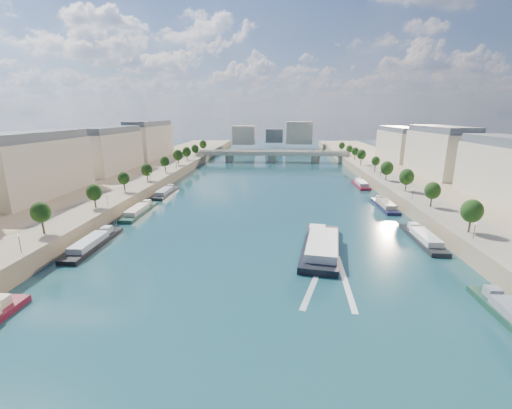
# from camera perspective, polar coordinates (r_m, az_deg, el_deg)

# --- Properties ---
(ground) EXTENTS (700.00, 700.00, 0.00)m
(ground) POSITION_cam_1_polar(r_m,az_deg,el_deg) (141.76, 1.84, 0.64)
(ground) COLOR #0B2631
(ground) RESTS_ON ground
(quay_left) EXTENTS (44.00, 520.00, 5.00)m
(quay_left) POSITION_cam_1_polar(r_m,az_deg,el_deg) (160.37, -24.82, 1.85)
(quay_left) COLOR #9E8460
(quay_left) RESTS_ON ground
(quay_right) EXTENTS (44.00, 520.00, 5.00)m
(quay_right) POSITION_cam_1_polar(r_m,az_deg,el_deg) (156.53, 29.23, 1.03)
(quay_right) COLOR #9E8460
(quay_right) RESTS_ON ground
(pave_left) EXTENTS (14.00, 520.00, 0.10)m
(pave_left) POSITION_cam_1_polar(r_m,az_deg,el_deg) (153.29, -19.98, 2.77)
(pave_left) COLOR gray
(pave_left) RESTS_ON quay_left
(pave_right) EXTENTS (14.00, 520.00, 0.10)m
(pave_right) POSITION_cam_1_polar(r_m,az_deg,el_deg) (150.12, 24.18, 2.11)
(pave_right) COLOR gray
(pave_right) RESTS_ON quay_right
(trees_left) EXTENTS (4.80, 268.80, 8.26)m
(trees_left) POSITION_cam_1_polar(r_m,az_deg,el_deg) (153.34, -19.18, 4.91)
(trees_left) COLOR #382B1E
(trees_left) RESTS_ON ground
(trees_right) EXTENTS (4.80, 268.80, 8.26)m
(trees_right) POSITION_cam_1_polar(r_m,az_deg,el_deg) (157.73, 22.48, 4.86)
(trees_right) COLOR #382B1E
(trees_right) RESTS_ON ground
(lamps_left) EXTENTS (0.36, 200.36, 4.28)m
(lamps_left) POSITION_cam_1_polar(r_m,az_deg,el_deg) (142.00, -19.99, 2.99)
(lamps_left) COLOR black
(lamps_left) RESTS_ON ground
(lamps_right) EXTENTS (0.36, 200.36, 4.28)m
(lamps_right) POSITION_cam_1_polar(r_m,az_deg,el_deg) (152.71, 22.07, 3.58)
(lamps_right) COLOR black
(lamps_right) RESTS_ON ground
(buildings_left) EXTENTS (16.00, 226.00, 23.20)m
(buildings_left) POSITION_cam_1_polar(r_m,az_deg,el_deg) (174.92, -27.27, 7.21)
(buildings_left) COLOR #B7A78C
(buildings_left) RESTS_ON ground
(buildings_right) EXTENTS (16.00, 226.00, 23.20)m
(buildings_right) POSITION_cam_1_polar(r_m,az_deg,el_deg) (170.76, 32.09, 6.44)
(buildings_right) COLOR #B7A78C
(buildings_right) RESTS_ON ground
(skyline) EXTENTS (79.00, 42.00, 22.00)m
(skyline) POSITION_cam_1_polar(r_m,az_deg,el_deg) (357.41, 3.57, 11.65)
(skyline) COLOR #B7A78C
(skyline) RESTS_ON ground
(bridge) EXTENTS (112.00, 12.00, 8.15)m
(bridge) POSITION_cam_1_polar(r_m,az_deg,el_deg) (256.67, 2.73, 8.23)
(bridge) COLOR #C1B79E
(bridge) RESTS_ON ground
(tour_barge) EXTENTS (14.12, 32.90, 4.32)m
(tour_barge) POSITION_cam_1_polar(r_m,az_deg,el_deg) (92.12, 10.80, -6.81)
(tour_barge) COLOR black
(tour_barge) RESTS_ON ground
(wake) EXTENTS (11.74, 26.03, 0.04)m
(wake) POSITION_cam_1_polar(r_m,az_deg,el_deg) (77.73, 12.23, -12.17)
(wake) COLOR silver
(wake) RESTS_ON ground
(moored_barges_left) EXTENTS (5.00, 157.78, 3.60)m
(moored_barges_left) POSITION_cam_1_polar(r_m,az_deg,el_deg) (101.23, -26.21, -6.39)
(moored_barges_left) COLOR #191F37
(moored_barges_left) RESTS_ON ground
(moored_barges_right) EXTENTS (5.00, 163.57, 3.60)m
(moored_barges_right) POSITION_cam_1_polar(r_m,az_deg,el_deg) (107.78, 26.07, -5.12)
(moored_barges_right) COLOR black
(moored_barges_right) RESTS_ON ground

